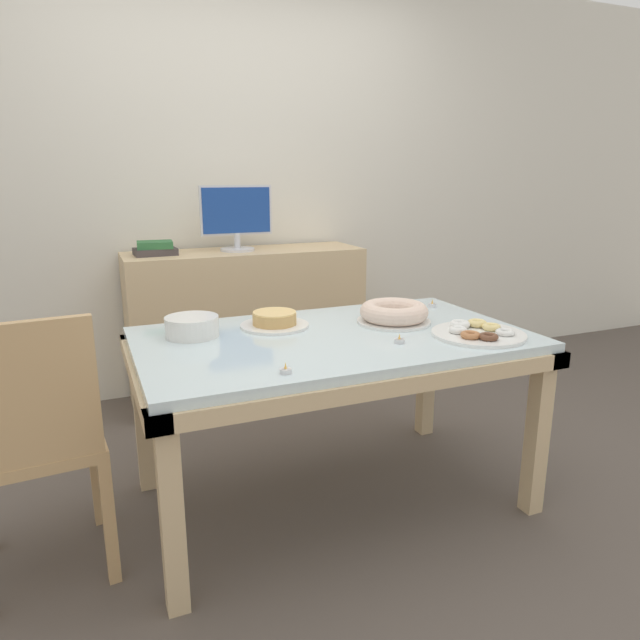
# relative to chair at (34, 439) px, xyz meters

# --- Properties ---
(ground_plane) EXTENTS (12.00, 12.00, 0.00)m
(ground_plane) POSITION_rel_chair_xyz_m (1.10, 0.08, -0.52)
(ground_plane) COLOR #564C44
(wall_back) EXTENTS (8.00, 0.10, 2.60)m
(wall_back) POSITION_rel_chair_xyz_m (1.10, 1.68, 0.78)
(wall_back) COLOR silver
(wall_back) RESTS_ON ground
(dining_table) EXTENTS (1.56, 0.93, 0.73)m
(dining_table) POSITION_rel_chair_xyz_m (1.10, 0.08, 0.12)
(dining_table) COLOR silver
(dining_table) RESTS_ON ground
(chair) EXTENTS (0.45, 0.45, 0.94)m
(chair) POSITION_rel_chair_xyz_m (0.00, 0.00, 0.00)
(chair) COLOR tan
(chair) RESTS_ON ground
(sideboard) EXTENTS (1.40, 0.44, 0.91)m
(sideboard) POSITION_rel_chair_xyz_m (1.10, 1.38, -0.07)
(sideboard) COLOR #D1B284
(sideboard) RESTS_ON ground
(computer_monitor) EXTENTS (0.42, 0.20, 0.38)m
(computer_monitor) POSITION_rel_chair_xyz_m (1.05, 1.38, 0.58)
(computer_monitor) COLOR silver
(computer_monitor) RESTS_ON sideboard
(book_stack) EXTENTS (0.23, 0.17, 0.08)m
(book_stack) POSITION_rel_chair_xyz_m (0.58, 1.38, 0.43)
(book_stack) COLOR #3F3838
(book_stack) RESTS_ON sideboard
(cake_chocolate_round) EXTENTS (0.29, 0.29, 0.07)m
(cake_chocolate_round) POSITION_rel_chair_xyz_m (0.92, 0.29, 0.23)
(cake_chocolate_round) COLOR white
(cake_chocolate_round) RESTS_ON dining_table
(cake_golden_bundt) EXTENTS (0.32, 0.32, 0.09)m
(cake_golden_bundt) POSITION_rel_chair_xyz_m (1.41, 0.16, 0.25)
(cake_golden_bundt) COLOR white
(cake_golden_bundt) RESTS_ON dining_table
(pastry_platter) EXTENTS (0.37, 0.37, 0.04)m
(pastry_platter) POSITION_rel_chair_xyz_m (1.62, -0.15, 0.22)
(pastry_platter) COLOR white
(pastry_platter) RESTS_ON dining_table
(plate_stack) EXTENTS (0.21, 0.21, 0.08)m
(plate_stack) POSITION_rel_chair_xyz_m (0.57, 0.28, 0.25)
(plate_stack) COLOR white
(plate_stack) RESTS_ON dining_table
(tealight_right_edge) EXTENTS (0.04, 0.04, 0.04)m
(tealight_right_edge) POSITION_rel_chair_xyz_m (1.28, -0.12, 0.22)
(tealight_right_edge) COLOR silver
(tealight_right_edge) RESTS_ON dining_table
(tealight_left_edge) EXTENTS (0.04, 0.04, 0.04)m
(tealight_left_edge) POSITION_rel_chair_xyz_m (0.77, -0.27, 0.22)
(tealight_left_edge) COLOR silver
(tealight_left_edge) RESTS_ON dining_table
(tealight_near_front) EXTENTS (0.04, 0.04, 0.04)m
(tealight_near_front) POSITION_rel_chair_xyz_m (1.74, 0.35, 0.22)
(tealight_near_front) COLOR silver
(tealight_near_front) RESTS_ON dining_table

